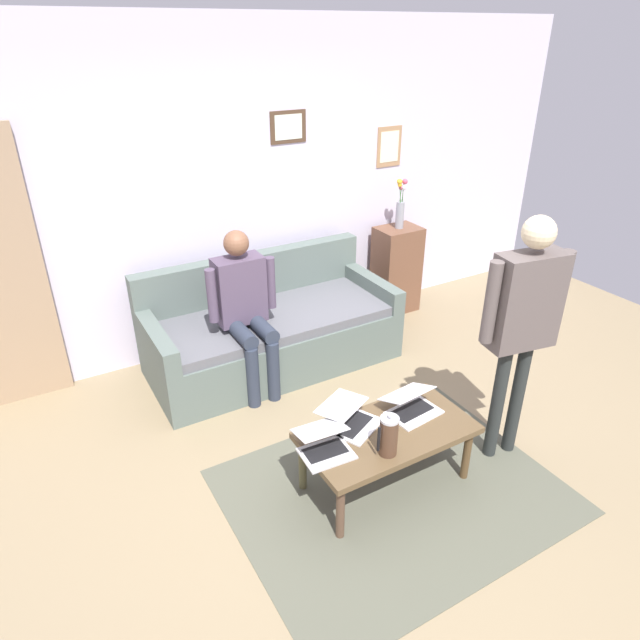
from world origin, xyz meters
name	(u,v)px	position (x,y,z in m)	size (l,w,h in m)	color
ground_plane	(379,476)	(0.00, 0.00, 0.00)	(7.68, 7.68, 0.00)	#897757
area_rug	(393,491)	(0.00, 0.16, 0.00)	(1.98, 1.56, 0.01)	#545546
back_wall	(234,193)	(0.00, -2.20, 1.35)	(7.04, 0.11, 2.70)	silver
couch	(271,330)	(-0.02, -1.62, 0.30)	(2.06, 0.91, 0.88)	#57655E
coffee_table	(387,436)	(0.00, 0.06, 0.37)	(1.06, 0.56, 0.42)	brown
laptop_left	(351,419)	(0.17, -0.09, 0.46)	(0.42, 0.43, 0.13)	silver
laptop_center	(411,406)	(-0.24, -0.02, 0.46)	(0.35, 0.32, 0.15)	silver
laptop_right	(324,445)	(0.43, 0.03, 0.46)	(0.31, 0.32, 0.15)	silver
french_press	(388,436)	(0.12, 0.23, 0.54)	(0.13, 0.11, 0.28)	#4C3323
side_shelf	(396,270)	(-1.56, -1.92, 0.43)	(0.42, 0.32, 0.87)	brown
flower_vase	(400,208)	(-1.56, -1.92, 1.07)	(0.11, 0.08, 0.48)	#8F919A
person_standing	(524,312)	(-0.85, 0.21, 1.07)	(0.59, 0.26, 1.66)	#262A29
person_seated	(245,304)	(0.29, -1.39, 0.73)	(0.55, 0.51, 1.28)	#2B3342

